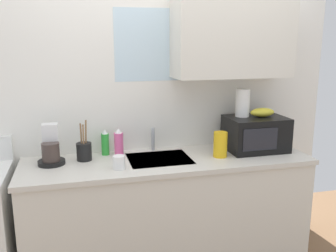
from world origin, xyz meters
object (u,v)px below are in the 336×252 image
dish_soap_bottle_green (105,143)px  microwave (256,134)px  paper_towel_roll (243,103)px  dish_soap_bottle_pink (119,143)px  coffee_maker (51,149)px  cereal_canister (220,144)px  mug_white (119,162)px  banana_bunch (262,112)px  utensil_crock (84,151)px

dish_soap_bottle_green → microwave: bearing=-8.3°
paper_towel_roll → dish_soap_bottle_pink: paper_towel_roll is taller
coffee_maker → microwave: bearing=-2.2°
cereal_canister → mug_white: 0.78m
banana_bunch → microwave: bearing=-178.2°
banana_bunch → coffee_maker: 1.63m
banana_bunch → mug_white: bearing=-170.7°
paper_towel_roll → coffee_maker: paper_towel_roll is taller
coffee_maker → mug_white: size_ratio=2.95×
paper_towel_roll → coffee_maker: 1.49m
cereal_canister → utensil_crock: (-1.00, 0.17, -0.02)m
paper_towel_roll → dish_soap_bottle_green: (-1.08, 0.12, -0.29)m
utensil_crock → microwave: bearing=-3.1°
coffee_maker → dish_soap_bottle_pink: bearing=8.4°
microwave → cereal_canister: bearing=-163.8°
paper_towel_roll → mug_white: paper_towel_roll is taller
paper_towel_roll → mug_white: size_ratio=2.32×
paper_towel_roll → microwave: bearing=-27.4°
mug_white → banana_bunch: bearing=9.3°
microwave → dish_soap_bottle_pink: size_ratio=2.19×
dish_soap_bottle_green → cereal_canister: bearing=-17.8°
cereal_canister → mug_white: bearing=-173.4°
banana_bunch → utensil_crock: (-1.39, 0.07, -0.23)m
banana_bunch → dish_soap_bottle_pink: banana_bunch is taller
dish_soap_bottle_pink → cereal_canister: size_ratio=1.10×
utensil_crock → paper_towel_roll: bearing=-0.9°
cereal_canister → utensil_crock: size_ratio=0.64×
cereal_canister → dish_soap_bottle_pink: bearing=162.6°
banana_bunch → cereal_canister: (-0.39, -0.10, -0.21)m
mug_white → cereal_canister: bearing=6.6°
microwave → cereal_canister: size_ratio=2.40×
utensil_crock → coffee_maker: bearing=-177.1°
coffee_maker → cereal_canister: bearing=-7.3°
microwave → dish_soap_bottle_green: bearing=171.7°
microwave → coffee_maker: (-1.57, 0.06, -0.03)m
dish_soap_bottle_green → mug_white: 0.37m
paper_towel_roll → cereal_canister: (-0.24, -0.15, -0.28)m
dish_soap_bottle_pink → dish_soap_bottle_green: size_ratio=1.05×
microwave → mug_white: size_ratio=4.84×
coffee_maker → dish_soap_bottle_pink: size_ratio=1.33×
coffee_maker → mug_white: 0.52m
dish_soap_bottle_pink → dish_soap_bottle_green: bearing=158.9°
coffee_maker → dish_soap_bottle_pink: (0.49, 0.07, -0.01)m
banana_bunch → utensil_crock: size_ratio=0.67×
coffee_maker → cereal_canister: size_ratio=1.46×
microwave → coffee_maker: 1.57m
paper_towel_roll → cereal_canister: bearing=-148.0°
dish_soap_bottle_pink → utensil_crock: utensil_crock is taller
cereal_canister → microwave: bearing=16.2°
dish_soap_bottle_green → banana_bunch: bearing=-7.9°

